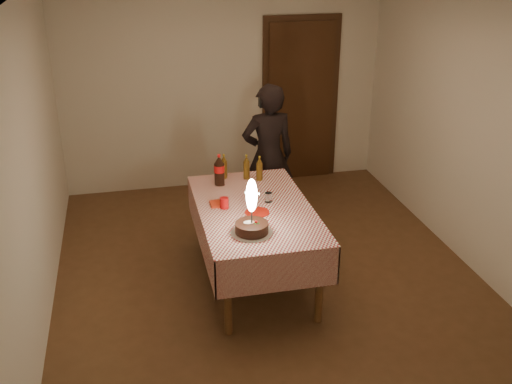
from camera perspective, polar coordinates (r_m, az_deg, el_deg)
ground at (r=5.99m, az=0.82°, el=-7.27°), size 4.00×4.50×0.01m
room_shell at (r=5.40m, az=1.09°, el=8.38°), size 4.04×4.54×2.62m
dining_table at (r=5.47m, az=-0.12°, el=-2.46°), size 1.02×1.72×0.78m
birthday_cake at (r=4.93m, az=-0.41°, el=-2.69°), size 0.35×0.35×0.48m
red_plate at (r=5.32m, az=0.11°, el=-1.94°), size 0.22×0.22×0.01m
red_cup at (r=5.40m, az=-3.04°, el=-1.05°), size 0.08×0.08×0.10m
clear_cup at (r=5.51m, az=1.19°, el=-0.51°), size 0.07×0.07×0.09m
napkin_stack at (r=5.48m, az=-3.58°, el=-1.12°), size 0.15×0.15×0.02m
cola_bottle at (r=5.85m, az=-3.52°, el=2.09°), size 0.10×0.10×0.32m
amber_bottle_left at (r=6.02m, az=-3.07°, el=2.39°), size 0.06×0.06×0.25m
amber_bottle_right at (r=5.96m, az=0.33°, el=2.21°), size 0.06×0.06×0.25m
amber_bottle_mid at (r=6.00m, az=-0.91°, el=2.35°), size 0.06×0.06×0.25m
photographer at (r=6.55m, az=1.16°, el=3.47°), size 0.61×0.46×1.61m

